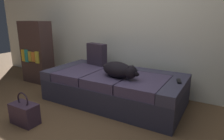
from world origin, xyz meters
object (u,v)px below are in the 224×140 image
object	(u,v)px
dog_dark	(120,70)
handbag	(25,113)
tv_remote	(179,81)
throw_pillow	(97,54)
couch	(114,87)
bookshelf	(37,52)

from	to	relation	value
dog_dark	handbag	distance (m)	1.22
tv_remote	handbag	size ratio (longest dim) A/B	0.40
handbag	throw_pillow	bearing A→B (deg)	85.58
dog_dark	throw_pillow	distance (m)	0.78
dog_dark	tv_remote	bearing A→B (deg)	15.68
couch	handbag	distance (m)	1.19
couch	tv_remote	world-z (taller)	tv_remote
dog_dark	throw_pillow	size ratio (longest dim) A/B	1.72
dog_dark	throw_pillow	xyz separation A→B (m)	(-0.64, 0.43, 0.07)
throw_pillow	bookshelf	xyz separation A→B (m)	(-1.18, -0.19, -0.05)
dog_dark	bookshelf	world-z (taller)	bookshelf
throw_pillow	handbag	distance (m)	1.40
throw_pillow	bookshelf	world-z (taller)	bookshelf
couch	bookshelf	size ratio (longest dim) A/B	1.73
tv_remote	bookshelf	distance (m)	2.52
handbag	couch	bearing A→B (deg)	61.32
handbag	bookshelf	world-z (taller)	bookshelf
bookshelf	couch	bearing A→B (deg)	-2.70
dog_dark	handbag	xyz separation A→B (m)	(-0.74, -0.88, -0.40)
dog_dark	handbag	size ratio (longest dim) A/B	1.55
throw_pillow	handbag	world-z (taller)	throw_pillow
throw_pillow	couch	bearing A→B (deg)	-29.93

